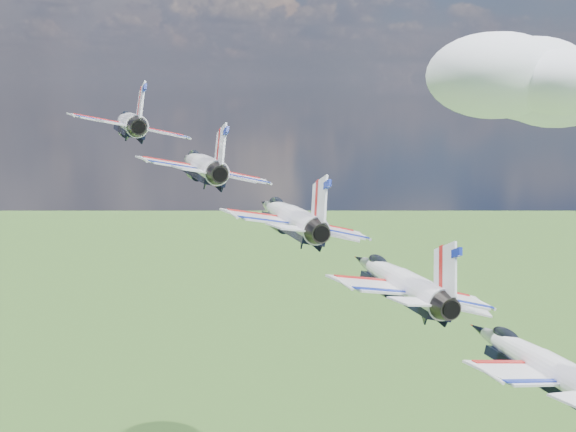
{
  "coord_description": "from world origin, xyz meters",
  "views": [
    {
      "loc": [
        -13.2,
        -74.35,
        162.47
      ],
      "look_at": [
        -11.66,
        -8.09,
        151.1
      ],
      "focal_mm": 50.0,
      "sensor_mm": 36.0,
      "label": 1
    }
  ],
  "objects_px": {
    "jet_3": "(397,280)",
    "jet_4": "(536,361)",
    "jet_1": "(200,165)",
    "jet_0": "(129,123)",
    "jet_2": "(288,216)"
  },
  "relations": [
    {
      "from": "jet_3",
      "to": "jet_4",
      "type": "height_order",
      "value": "jet_3"
    },
    {
      "from": "jet_1",
      "to": "jet_3",
      "type": "height_order",
      "value": "jet_1"
    },
    {
      "from": "jet_0",
      "to": "jet_3",
      "type": "distance_m",
      "value": 35.82
    },
    {
      "from": "jet_0",
      "to": "jet_2",
      "type": "height_order",
      "value": "jet_0"
    },
    {
      "from": "jet_2",
      "to": "jet_4",
      "type": "xyz_separation_m",
      "value": [
        15.93,
        -16.37,
        -6.95
      ]
    },
    {
      "from": "jet_1",
      "to": "jet_4",
      "type": "height_order",
      "value": "jet_1"
    },
    {
      "from": "jet_0",
      "to": "jet_1",
      "type": "height_order",
      "value": "jet_0"
    },
    {
      "from": "jet_0",
      "to": "jet_1",
      "type": "bearing_deg",
      "value": -61.89
    },
    {
      "from": "jet_4",
      "to": "jet_3",
      "type": "bearing_deg",
      "value": 118.11
    },
    {
      "from": "jet_3",
      "to": "jet_4",
      "type": "bearing_deg",
      "value": -61.89
    },
    {
      "from": "jet_1",
      "to": "jet_3",
      "type": "relative_size",
      "value": 1.0
    },
    {
      "from": "jet_0",
      "to": "jet_4",
      "type": "bearing_deg",
      "value": -61.89
    },
    {
      "from": "jet_2",
      "to": "jet_3",
      "type": "xyz_separation_m",
      "value": [
        7.97,
        -8.19,
        -3.48
      ]
    },
    {
      "from": "jet_2",
      "to": "jet_4",
      "type": "relative_size",
      "value": 1.0
    },
    {
      "from": "jet_1",
      "to": "jet_2",
      "type": "relative_size",
      "value": 1.0
    }
  ]
}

